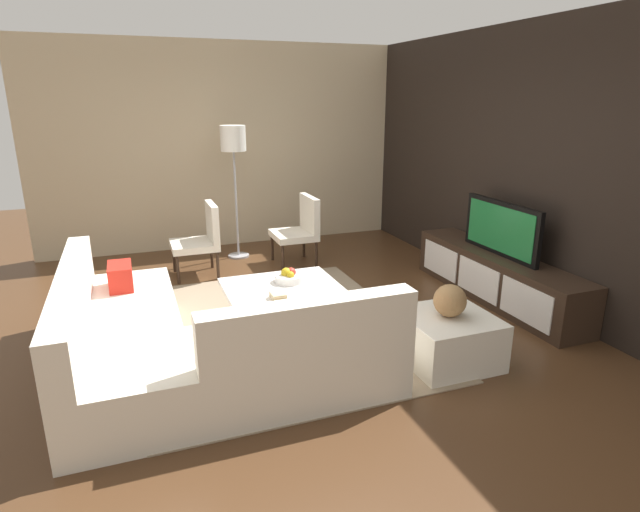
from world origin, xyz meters
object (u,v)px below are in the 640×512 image
(floor_lamp, at_px, (233,147))
(book_stack, at_px, (279,297))
(accent_chair_far, at_px, (301,226))
(accent_chair_near, at_px, (202,236))
(television, at_px, (501,229))
(ottoman, at_px, (447,339))
(media_console, at_px, (496,277))
(coffee_table, at_px, (285,307))
(fruit_bowl, at_px, (289,277))
(decorative_ball, at_px, (450,301))
(sectional_couch, at_px, (184,343))

(floor_lamp, bearing_deg, book_stack, -3.91)
(floor_lamp, height_order, accent_chair_far, floor_lamp)
(accent_chair_near, bearing_deg, television, 47.86)
(television, xyz_separation_m, floor_lamp, (-2.49, -2.24, 0.68))
(television, relative_size, ottoman, 1.57)
(media_console, distance_m, coffee_table, 2.30)
(television, height_order, ottoman, television)
(accent_chair_near, relative_size, book_stack, 4.07)
(floor_lamp, distance_m, accent_chair_far, 1.33)
(book_stack, bearing_deg, fruit_bowl, 151.31)
(accent_chair_near, relative_size, fruit_bowl, 3.11)
(media_console, relative_size, decorative_ball, 8.77)
(fruit_bowl, height_order, decorative_ball, decorative_ball)
(fruit_bowl, height_order, accent_chair_far, accent_chair_far)
(accent_chair_near, bearing_deg, ottoman, 20.05)
(accent_chair_far, bearing_deg, ottoman, 2.06)
(book_stack, bearing_deg, accent_chair_far, 156.66)
(coffee_table, height_order, decorative_ball, decorative_ball)
(decorative_ball, relative_size, book_stack, 1.23)
(coffee_table, bearing_deg, book_stack, -28.68)
(television, height_order, accent_chair_far, television)
(television, relative_size, coffee_table, 1.04)
(media_console, relative_size, coffee_table, 2.17)
(media_console, distance_m, accent_chair_far, 2.47)
(accent_chair_near, relative_size, floor_lamp, 0.50)
(coffee_table, height_order, accent_chair_far, accent_chair_far)
(accent_chair_far, distance_m, decorative_ball, 2.92)
(sectional_couch, relative_size, book_stack, 11.02)
(television, bearing_deg, decorative_ball, -51.99)
(sectional_couch, xyz_separation_m, floor_lamp, (-3.00, 1.04, 1.18))
(sectional_couch, xyz_separation_m, accent_chair_far, (-2.43, 1.74, 0.20))
(ottoman, relative_size, book_stack, 3.27)
(accent_chair_far, bearing_deg, media_console, 35.14)
(floor_lamp, relative_size, decorative_ball, 6.60)
(television, distance_m, accent_chair_far, 2.48)
(media_console, bearing_deg, book_stack, -87.09)
(sectional_couch, height_order, book_stack, sectional_couch)
(television, relative_size, accent_chair_near, 1.26)
(accent_chair_far, relative_size, book_stack, 4.07)
(fruit_bowl, bearing_deg, accent_chair_far, 158.05)
(ottoman, bearing_deg, decorative_ball, 0.00)
(floor_lamp, xyz_separation_m, fruit_bowl, (2.21, 0.04, -1.03))
(decorative_ball, distance_m, book_stack, 1.45)
(floor_lamp, bearing_deg, accent_chair_far, 51.39)
(fruit_bowl, height_order, book_stack, fruit_bowl)
(accent_chair_far, bearing_deg, floor_lamp, -131.99)
(television, distance_m, floor_lamp, 3.42)
(accent_chair_near, height_order, floor_lamp, floor_lamp)
(media_console, xyz_separation_m, fruit_bowl, (-0.28, -2.20, 0.18))
(ottoman, bearing_deg, book_stack, -126.51)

